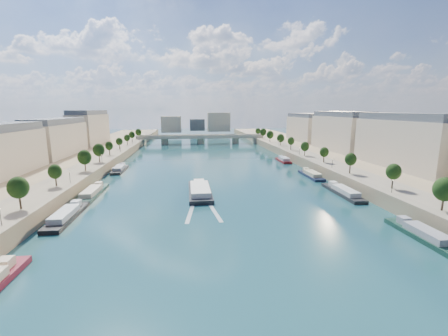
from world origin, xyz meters
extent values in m
plane|color=#0C3437|center=(0.00, 100.00, 0.00)|extent=(700.00, 700.00, 0.00)
cube|color=#9E8460|center=(-72.00, 100.00, 2.50)|extent=(44.00, 520.00, 5.00)
cube|color=#9E8460|center=(72.00, 100.00, 2.50)|extent=(44.00, 520.00, 5.00)
cube|color=gray|center=(-57.00, 100.00, 5.05)|extent=(14.00, 520.00, 0.10)
cube|color=gray|center=(57.00, 100.00, 5.05)|extent=(14.00, 520.00, 0.10)
cylinder|color=#382B1E|center=(-55.00, 42.00, 6.91)|extent=(0.50, 0.50, 3.82)
ellipsoid|color=black|center=(-55.00, 42.00, 10.50)|extent=(4.80, 4.80, 5.52)
cylinder|color=#382B1E|center=(-55.00, 66.00, 6.91)|extent=(0.50, 0.50, 3.82)
ellipsoid|color=black|center=(-55.00, 66.00, 10.50)|extent=(4.80, 4.80, 5.52)
cylinder|color=#382B1E|center=(-55.00, 90.00, 6.91)|extent=(0.50, 0.50, 3.82)
ellipsoid|color=black|center=(-55.00, 90.00, 10.50)|extent=(4.80, 4.80, 5.52)
cylinder|color=#382B1E|center=(-55.00, 114.00, 6.91)|extent=(0.50, 0.50, 3.82)
ellipsoid|color=black|center=(-55.00, 114.00, 10.50)|extent=(4.80, 4.80, 5.52)
cylinder|color=#382B1E|center=(-55.00, 138.00, 6.91)|extent=(0.50, 0.50, 3.82)
ellipsoid|color=black|center=(-55.00, 138.00, 10.50)|extent=(4.80, 4.80, 5.52)
cylinder|color=#382B1E|center=(-55.00, 162.00, 6.91)|extent=(0.50, 0.50, 3.82)
ellipsoid|color=black|center=(-55.00, 162.00, 10.50)|extent=(4.80, 4.80, 5.52)
cylinder|color=#382B1E|center=(-55.00, 186.00, 6.91)|extent=(0.50, 0.50, 3.82)
ellipsoid|color=black|center=(-55.00, 186.00, 10.50)|extent=(4.80, 4.80, 5.52)
cylinder|color=#382B1E|center=(-55.00, 210.00, 6.91)|extent=(0.50, 0.50, 3.82)
ellipsoid|color=black|center=(-55.00, 210.00, 10.50)|extent=(4.80, 4.80, 5.52)
cylinder|color=#382B1E|center=(-55.00, 234.00, 6.91)|extent=(0.50, 0.50, 3.82)
ellipsoid|color=black|center=(-55.00, 234.00, 10.50)|extent=(4.80, 4.80, 5.52)
cylinder|color=#382B1E|center=(55.00, 50.00, 6.91)|extent=(0.50, 0.50, 3.82)
ellipsoid|color=black|center=(55.00, 50.00, 10.50)|extent=(4.80, 4.80, 5.52)
cylinder|color=#382B1E|center=(55.00, 74.00, 6.91)|extent=(0.50, 0.50, 3.82)
ellipsoid|color=black|center=(55.00, 74.00, 10.50)|extent=(4.80, 4.80, 5.52)
cylinder|color=#382B1E|center=(55.00, 98.00, 6.91)|extent=(0.50, 0.50, 3.82)
ellipsoid|color=black|center=(55.00, 98.00, 10.50)|extent=(4.80, 4.80, 5.52)
cylinder|color=#382B1E|center=(55.00, 122.00, 6.91)|extent=(0.50, 0.50, 3.82)
ellipsoid|color=black|center=(55.00, 122.00, 10.50)|extent=(4.80, 4.80, 5.52)
cylinder|color=#382B1E|center=(55.00, 146.00, 6.91)|extent=(0.50, 0.50, 3.82)
ellipsoid|color=black|center=(55.00, 146.00, 10.50)|extent=(4.80, 4.80, 5.52)
cylinder|color=#382B1E|center=(55.00, 170.00, 6.91)|extent=(0.50, 0.50, 3.82)
ellipsoid|color=black|center=(55.00, 170.00, 10.50)|extent=(4.80, 4.80, 5.52)
cylinder|color=#382B1E|center=(55.00, 194.00, 6.91)|extent=(0.50, 0.50, 3.82)
ellipsoid|color=black|center=(55.00, 194.00, 10.50)|extent=(4.80, 4.80, 5.52)
cylinder|color=#382B1E|center=(55.00, 218.00, 6.91)|extent=(0.50, 0.50, 3.82)
ellipsoid|color=black|center=(55.00, 218.00, 10.50)|extent=(4.80, 4.80, 5.52)
cylinder|color=#382B1E|center=(55.00, 242.00, 6.91)|extent=(0.50, 0.50, 3.82)
ellipsoid|color=black|center=(55.00, 242.00, 10.50)|extent=(4.80, 4.80, 5.52)
cylinder|color=black|center=(-52.50, 30.00, 7.00)|extent=(0.14, 0.14, 4.00)
cylinder|color=black|center=(-52.50, 70.00, 7.00)|extent=(0.14, 0.14, 4.00)
sphere|color=#FFE5B2|center=(-52.50, 70.00, 9.10)|extent=(0.36, 0.36, 0.36)
cylinder|color=black|center=(-52.50, 110.00, 7.00)|extent=(0.14, 0.14, 4.00)
sphere|color=#FFE5B2|center=(-52.50, 110.00, 9.10)|extent=(0.36, 0.36, 0.36)
cylinder|color=black|center=(-52.50, 150.00, 7.00)|extent=(0.14, 0.14, 4.00)
sphere|color=#FFE5B2|center=(-52.50, 150.00, 9.10)|extent=(0.36, 0.36, 0.36)
cylinder|color=black|center=(-52.50, 190.00, 7.00)|extent=(0.14, 0.14, 4.00)
sphere|color=#FFE5B2|center=(-52.50, 190.00, 9.10)|extent=(0.36, 0.36, 0.36)
cylinder|color=black|center=(52.50, 45.00, 7.00)|extent=(0.14, 0.14, 4.00)
sphere|color=#FFE5B2|center=(52.50, 45.00, 9.10)|extent=(0.36, 0.36, 0.36)
cylinder|color=black|center=(52.50, 85.00, 7.00)|extent=(0.14, 0.14, 4.00)
sphere|color=#FFE5B2|center=(52.50, 85.00, 9.10)|extent=(0.36, 0.36, 0.36)
cylinder|color=black|center=(52.50, 125.00, 7.00)|extent=(0.14, 0.14, 4.00)
sphere|color=#FFE5B2|center=(52.50, 125.00, 9.10)|extent=(0.36, 0.36, 0.36)
cylinder|color=black|center=(52.50, 165.00, 7.00)|extent=(0.14, 0.14, 4.00)
sphere|color=#FFE5B2|center=(52.50, 165.00, 9.10)|extent=(0.36, 0.36, 0.36)
cylinder|color=black|center=(52.50, 205.00, 7.00)|extent=(0.14, 0.14, 4.00)
sphere|color=#FFE5B2|center=(52.50, 205.00, 9.10)|extent=(0.36, 0.36, 0.36)
cube|color=beige|center=(-85.00, 141.00, 15.00)|extent=(16.00, 52.00, 20.00)
cube|color=#474C54|center=(-85.00, 141.00, 26.60)|extent=(14.72, 50.44, 3.20)
cube|color=beige|center=(-85.00, 199.00, 15.00)|extent=(16.00, 52.00, 20.00)
cube|color=#474C54|center=(-85.00, 199.00, 26.60)|extent=(14.72, 50.44, 3.20)
cube|color=beige|center=(85.00, 83.00, 15.00)|extent=(16.00, 52.00, 20.00)
cube|color=#474C54|center=(85.00, 83.00, 26.60)|extent=(14.72, 50.44, 3.20)
cube|color=beige|center=(85.00, 141.00, 15.00)|extent=(16.00, 52.00, 20.00)
cube|color=#474C54|center=(85.00, 141.00, 26.60)|extent=(14.72, 50.44, 3.20)
cube|color=beige|center=(85.00, 199.00, 15.00)|extent=(16.00, 52.00, 20.00)
cube|color=#474C54|center=(85.00, 199.00, 26.60)|extent=(14.72, 50.44, 3.20)
cube|color=beige|center=(-30.00, 310.00, 14.00)|extent=(22.00, 18.00, 18.00)
cube|color=beige|center=(25.00, 320.00, 16.00)|extent=(26.00, 20.00, 22.00)
cube|color=#474C54|center=(0.00, 335.00, 12.00)|extent=(18.00, 16.00, 14.00)
cube|color=#C1B79E|center=(0.00, 232.25, 6.20)|extent=(112.00, 11.00, 2.20)
cube|color=#C1B79E|center=(0.00, 227.25, 7.70)|extent=(112.00, 0.80, 0.90)
cube|color=#C1B79E|center=(0.00, 237.25, 7.70)|extent=(112.00, 0.80, 0.90)
cylinder|color=#C1B79E|center=(-32.00, 232.25, 2.50)|extent=(6.40, 6.40, 5.00)
cylinder|color=#C1B79E|center=(0.00, 232.25, 2.50)|extent=(6.40, 6.40, 5.00)
cylinder|color=#C1B79E|center=(32.00, 232.25, 2.50)|extent=(6.40, 6.40, 5.00)
cube|color=#C1B79E|center=(-52.00, 232.25, 2.50)|extent=(6.00, 12.00, 5.00)
cube|color=#C1B79E|center=(52.00, 232.25, 2.50)|extent=(6.00, 12.00, 5.00)
cube|color=black|center=(-6.69, 68.93, 0.42)|extent=(8.41, 28.69, 2.04)
cube|color=white|center=(-6.69, 66.64, 2.37)|extent=(6.85, 18.66, 1.84)
cube|color=white|center=(-6.69, 77.52, 2.34)|extent=(4.12, 3.47, 1.80)
cube|color=silver|center=(-9.89, 51.93, 0.02)|extent=(4.16, 25.97, 0.04)
cube|color=silver|center=(-3.49, 51.93, 0.02)|extent=(4.56, 25.94, 0.04)
cube|color=beige|center=(-45.50, 17.88, 2.10)|extent=(2.50, 2.70, 1.80)
cube|color=black|center=(-45.50, 47.54, 0.30)|extent=(5.00, 24.21, 1.80)
cube|color=silver|center=(-45.50, 45.61, 2.00)|extent=(4.10, 13.31, 1.60)
cube|color=silver|center=(-45.50, 54.81, 2.10)|extent=(2.50, 2.90, 1.80)
cube|color=#163830|center=(-45.50, 71.41, 0.30)|extent=(5.00, 24.91, 1.80)
cube|color=beige|center=(-45.50, 69.42, 2.00)|extent=(4.10, 13.70, 1.60)
cube|color=beige|center=(-45.50, 78.89, 2.10)|extent=(2.50, 2.99, 1.80)
cube|color=#242426|center=(-45.50, 114.88, 0.30)|extent=(5.00, 20.72, 1.80)
cube|color=#999BA2|center=(-45.50, 113.23, 2.00)|extent=(4.10, 11.40, 1.60)
cube|color=#999BA2|center=(-45.50, 121.10, 2.10)|extent=(2.50, 2.49, 1.80)
cube|color=#16382C|center=(45.50, 23.44, 0.30)|extent=(5.00, 21.01, 1.80)
cube|color=#96969E|center=(45.50, 21.76, 2.00)|extent=(4.10, 11.56, 1.60)
cube|color=#96969E|center=(45.50, 29.74, 2.10)|extent=(2.50, 2.52, 1.80)
cube|color=black|center=(45.50, 61.78, 0.30)|extent=(5.00, 25.11, 1.80)
cube|color=silver|center=(45.50, 59.77, 2.00)|extent=(4.10, 13.81, 1.60)
cube|color=silver|center=(45.50, 69.31, 2.10)|extent=(2.50, 3.01, 1.80)
cube|color=#1A223A|center=(45.50, 90.82, 0.30)|extent=(5.00, 20.94, 1.80)
cube|color=beige|center=(45.50, 89.14, 2.00)|extent=(4.10, 11.51, 1.60)
cube|color=beige|center=(45.50, 97.10, 2.10)|extent=(2.50, 2.51, 1.80)
cube|color=maroon|center=(45.50, 132.37, 0.30)|extent=(5.00, 17.51, 1.80)
cube|color=#B6BCC3|center=(45.50, 130.97, 2.00)|extent=(4.10, 9.63, 1.60)
cube|color=#B6BCC3|center=(45.50, 137.63, 2.10)|extent=(2.50, 2.10, 1.80)
camera|label=1|loc=(-10.19, -38.81, 30.77)|focal=24.00mm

